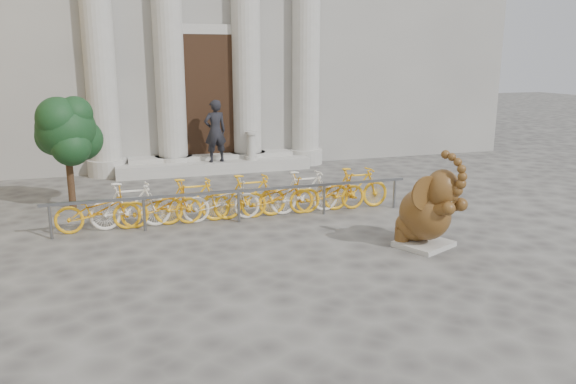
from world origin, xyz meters
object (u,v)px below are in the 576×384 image
object	(u,v)px
elephant_statue	(427,212)
pedestrian	(215,131)
tree	(67,131)
bike_rack	(235,197)

from	to	relation	value
elephant_statue	pedestrian	world-z (taller)	pedestrian
elephant_statue	tree	bearing A→B (deg)	118.01
bike_rack	pedestrian	bearing A→B (deg)	83.60
tree	pedestrian	bearing A→B (deg)	37.44
bike_rack	pedestrian	size ratio (longest dim) A/B	4.20
bike_rack	tree	bearing A→B (deg)	149.07
tree	pedestrian	xyz separation A→B (m)	(4.04, 3.09, -0.54)
tree	elephant_statue	bearing A→B (deg)	-37.88
elephant_statue	pedestrian	xyz separation A→B (m)	(-2.43, 8.12, 0.63)
elephant_statue	bike_rack	xyz separation A→B (m)	(-3.01, 2.96, -0.18)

